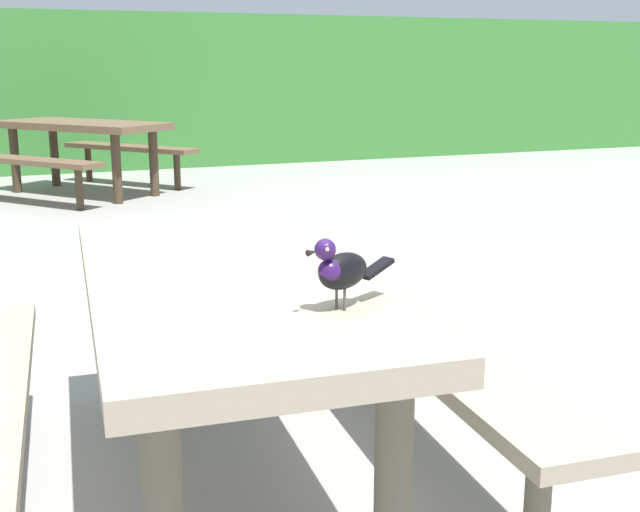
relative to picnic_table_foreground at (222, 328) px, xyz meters
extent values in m
plane|color=gray|center=(0.07, -0.13, -0.56)|extent=(60.00, 60.00, 0.00)
cube|color=#387A33|center=(0.07, 8.78, 0.41)|extent=(28.00, 1.35, 1.93)
cube|color=gray|center=(0.00, 0.00, 0.15)|extent=(0.90, 1.85, 0.07)
cylinder|color=#635B4C|center=(0.21, -0.72, -0.22)|extent=(0.09, 0.09, 0.67)
cylinder|color=#635B4C|center=(-0.21, 0.72, -0.22)|extent=(0.09, 0.09, 0.67)
cylinder|color=#635B4C|center=(0.32, 0.68, -0.22)|extent=(0.09, 0.09, 0.67)
cube|color=gray|center=(0.70, -0.05, -0.14)|extent=(0.41, 1.73, 0.05)
cylinder|color=#635B4C|center=(0.65, -0.69, -0.36)|extent=(0.07, 0.07, 0.39)
cylinder|color=#635B4C|center=(0.75, 0.59, -0.36)|extent=(0.07, 0.07, 0.39)
ellipsoid|color=black|center=(0.17, -0.51, 0.28)|extent=(0.17, 0.12, 0.09)
ellipsoid|color=#2D144C|center=(0.13, -0.52, 0.29)|extent=(0.08, 0.08, 0.06)
sphere|color=#2D144C|center=(0.12, -0.53, 0.34)|extent=(0.05, 0.05, 0.05)
sphere|color=#EAE08C|center=(0.11, -0.55, 0.35)|extent=(0.01, 0.01, 0.01)
sphere|color=#EAE08C|center=(0.10, -0.51, 0.35)|extent=(0.01, 0.01, 0.01)
cone|color=black|center=(0.08, -0.54, 0.34)|extent=(0.03, 0.03, 0.02)
cube|color=black|center=(0.28, -0.46, 0.27)|extent=(0.11, 0.07, 0.04)
cylinder|color=#47423D|center=(0.17, -0.52, 0.21)|extent=(0.01, 0.01, 0.05)
cylinder|color=#47423D|center=(0.16, -0.50, 0.21)|extent=(0.01, 0.01, 0.05)
cube|color=brown|center=(0.26, 6.40, 0.15)|extent=(1.72, 1.88, 0.07)
cylinder|color=#423324|center=(0.49, 5.68, -0.22)|extent=(0.09, 0.09, 0.67)
cylinder|color=#423324|center=(0.91, 6.02, -0.22)|extent=(0.09, 0.09, 0.67)
cylinder|color=#423324|center=(-0.38, 6.78, -0.22)|extent=(0.09, 0.09, 0.67)
cylinder|color=#423324|center=(0.03, 7.11, -0.22)|extent=(0.09, 0.09, 0.67)
cube|color=brown|center=(-0.28, 5.96, -0.14)|extent=(1.29, 1.51, 0.05)
cylinder|color=#423324|center=(0.12, 5.46, -0.36)|extent=(0.07, 0.07, 0.39)
cube|color=brown|center=(0.81, 6.84, -0.14)|extent=(1.29, 1.51, 0.05)
cylinder|color=#423324|center=(1.21, 6.33, -0.36)|extent=(0.07, 0.07, 0.39)
cylinder|color=#423324|center=(0.41, 7.34, -0.36)|extent=(0.07, 0.07, 0.39)
camera|label=1|loc=(-0.59, -2.27, 0.77)|focal=46.00mm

